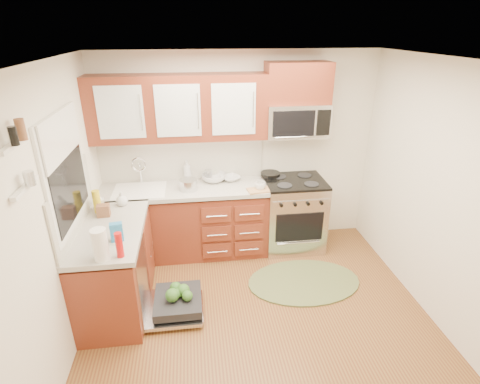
{
  "coord_description": "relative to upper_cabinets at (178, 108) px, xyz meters",
  "views": [
    {
      "loc": [
        -0.59,
        -2.83,
        2.75
      ],
      "look_at": [
        -0.1,
        0.85,
        1.09
      ],
      "focal_mm": 28.0,
      "sensor_mm": 36.0,
      "label": 1
    }
  ],
  "objects": [
    {
      "name": "wooden_box",
      "position": [
        -0.82,
        -0.78,
        -0.89
      ],
      "size": [
        0.13,
        0.1,
        0.13
      ],
      "primitive_type": "cube",
      "rotation": [
        0.0,
        0.0,
        0.06
      ],
      "color": "brown",
      "rests_on": "countertop_left"
    },
    {
      "name": "ceiling",
      "position": [
        0.73,
        -1.57,
        0.62
      ],
      "size": [
        3.5,
        3.5,
        0.0
      ],
      "primitive_type": "plane",
      "rotation": [
        3.14,
        0.0,
        0.0
      ],
      "color": "white",
      "rests_on": "ground"
    },
    {
      "name": "floor",
      "position": [
        0.73,
        -1.57,
        -1.88
      ],
      "size": [
        3.5,
        3.5,
        0.0
      ],
      "primitive_type": "plane",
      "color": "brown",
      "rests_on": "ground"
    },
    {
      "name": "backsplash_left",
      "position": [
        -1.01,
        -1.05,
        -0.67
      ],
      "size": [
        0.02,
        1.25,
        0.57
      ],
      "primitive_type": "cube",
      "color": "beige",
      "rests_on": "ground"
    },
    {
      "name": "red_bottle",
      "position": [
        -0.52,
        -1.57,
        -0.83
      ],
      "size": [
        0.08,
        0.08,
        0.23
      ],
      "primitive_type": "cylinder",
      "rotation": [
        0.0,
        0.0,
        -0.37
      ],
      "color": "red",
      "rests_on": "countertop_left"
    },
    {
      "name": "base_cabinet_left",
      "position": [
        -0.72,
        -1.05,
        -1.45
      ],
      "size": [
        0.6,
        1.25,
        0.85
      ],
      "primitive_type": "cube",
      "color": "#622A16",
      "rests_on": "ground"
    },
    {
      "name": "upper_cabinets",
      "position": [
        0.0,
        0.0,
        0.0
      ],
      "size": [
        2.05,
        0.35,
        0.75
      ],
      "primitive_type": null,
      "color": "#622A16",
      "rests_on": "ground"
    },
    {
      "name": "rug",
      "position": [
        1.34,
        -0.97,
        -1.86
      ],
      "size": [
        1.54,
        1.29,
        0.02
      ],
      "primitive_type": null,
      "rotation": [
        0.0,
        0.0,
        0.4
      ],
      "color": "#5E693C",
      "rests_on": "ground"
    },
    {
      "name": "stock_pot",
      "position": [
        0.06,
        -0.21,
        -0.88
      ],
      "size": [
        0.26,
        0.26,
        0.13
      ],
      "primitive_type": "cylinder",
      "rotation": [
        0.0,
        0.0,
        -0.18
      ],
      "color": "silver",
      "rests_on": "countertop_back"
    },
    {
      "name": "cabinet_over_mw",
      "position": [
        1.41,
        0.0,
        0.26
      ],
      "size": [
        0.76,
        0.35,
        0.47
      ],
      "primitive_type": "cube",
      "color": "#622A16",
      "rests_on": "ground"
    },
    {
      "name": "shelf_upper",
      "position": [
        -0.99,
        -1.92,
        0.17
      ],
      "size": [
        0.04,
        0.4,
        0.03
      ],
      "primitive_type": "cube",
      "color": "white",
      "rests_on": "ground"
    },
    {
      "name": "base_cabinet_back",
      "position": [
        0.0,
        -0.12,
        -1.45
      ],
      "size": [
        2.05,
        0.6,
        0.85
      ],
      "primitive_type": "cube",
      "color": "#622A16",
      "rests_on": "ground"
    },
    {
      "name": "paper_towel_roll",
      "position": [
        -0.67,
        -1.59,
        -0.81
      ],
      "size": [
        0.16,
        0.16,
        0.29
      ],
      "primitive_type": "cylinder",
      "rotation": [
        0.0,
        0.0,
        0.28
      ],
      "color": "white",
      "rests_on": "countertop_left"
    },
    {
      "name": "dishwasher",
      "position": [
        -0.13,
        -1.27,
        -1.77
      ],
      "size": [
        0.7,
        0.6,
        0.2
      ],
      "primitive_type": null,
      "color": "silver",
      "rests_on": "ground"
    },
    {
      "name": "skillet",
      "position": [
        1.12,
        0.05,
        -0.9
      ],
      "size": [
        0.28,
        0.28,
        0.05
      ],
      "primitive_type": "cylinder",
      "rotation": [
        0.0,
        0.0,
        0.1
      ],
      "color": "black",
      "rests_on": "range"
    },
    {
      "name": "range",
      "position": [
        1.41,
        -0.15,
        -1.4
      ],
      "size": [
        0.76,
        0.64,
        0.95
      ],
      "primitive_type": null,
      "color": "silver",
      "rests_on": "ground"
    },
    {
      "name": "countertop_left",
      "position": [
        -0.71,
        -1.05,
        -0.97
      ],
      "size": [
        0.64,
        1.27,
        0.05
      ],
      "primitive_type": "cube",
      "color": "#A49E96",
      "rests_on": "base_cabinet_left"
    },
    {
      "name": "sink",
      "position": [
        -0.52,
        -0.16,
        -1.07
      ],
      "size": [
        0.62,
        0.5,
        0.26
      ],
      "primitive_type": null,
      "color": "white",
      "rests_on": "ground"
    },
    {
      "name": "backsplash_back",
      "position": [
        0.0,
        0.16,
        -0.67
      ],
      "size": [
        2.05,
        0.02,
        0.57
      ],
      "primitive_type": "cube",
      "color": "beige",
      "rests_on": "ground"
    },
    {
      "name": "cutting_board",
      "position": [
        0.91,
        -0.35,
        -0.94
      ],
      "size": [
        0.3,
        0.21,
        0.02
      ],
      "primitive_type": "cube",
      "rotation": [
        0.0,
        0.0,
        0.13
      ],
      "color": "tan",
      "rests_on": "countertop_back"
    },
    {
      "name": "wall_right",
      "position": [
        2.48,
        -1.57,
        -0.62
      ],
      "size": [
        0.04,
        3.5,
        2.5
      ],
      "primitive_type": "cube",
      "color": "silver",
      "rests_on": "ground"
    },
    {
      "name": "blue_carton",
      "position": [
        -0.6,
        -1.3,
        -0.86
      ],
      "size": [
        0.12,
        0.08,
        0.18
      ],
      "primitive_type": "cube",
      "rotation": [
        0.0,
        0.0,
        0.15
      ],
      "color": "#2677B5",
      "rests_on": "countertop_left"
    },
    {
      "name": "countertop_back",
      "position": [
        0.0,
        -0.14,
        -0.97
      ],
      "size": [
        2.07,
        0.64,
        0.05
      ],
      "primitive_type": "cube",
      "color": "#A49E96",
      "rests_on": "base_cabinet_back"
    },
    {
      "name": "cup",
      "position": [
        0.93,
        -0.32,
        -0.9
      ],
      "size": [
        0.15,
        0.15,
        0.1
      ],
      "primitive_type": "imported",
      "rotation": [
        0.0,
        0.0,
        0.24
      ],
      "color": "#999999",
      "rests_on": "countertop_back"
    },
    {
      "name": "canister",
      "position": [
        0.32,
        0.02,
        -0.87
      ],
      "size": [
        0.12,
        0.12,
        0.16
      ],
      "primitive_type": "cylinder",
      "rotation": [
        0.0,
        0.0,
        0.26
      ],
      "color": "silver",
      "rests_on": "countertop_back"
    },
    {
      "name": "window",
      "position": [
        -1.01,
        -1.07,
        -0.32
      ],
      "size": [
        0.03,
        1.05,
        1.05
      ],
      "primitive_type": null,
      "color": "white",
      "rests_on": "ground"
    },
    {
      "name": "microwave",
      "position": [
        1.41,
        -0.02,
        -0.18
      ],
      "size": [
        0.76,
        0.38,
        0.4
      ],
      "primitive_type": null,
      "color": "silver",
      "rests_on": "ground"
    },
    {
      "name": "wall_back",
      "position": [
        0.73,
        0.18,
        -0.62
      ],
      "size": [
        3.5,
        0.04,
        2.5
      ],
      "primitive_type": "cube",
      "color": "silver",
      "rests_on": "ground"
    },
    {
      "name": "wall_left",
      "position": [
        -1.02,
        -1.57,
        -0.62
      ],
      "size": [
        0.04,
        3.5,
        2.5
      ],
      "primitive_type": "cube",
      "color": "silver",
      "rests_on": "ground"
    },
    {
      "name": "window_blind",
      "position": [
        -0.98,
        -1.07,
        0.0
      ],
      "size": [
        0.02,
        0.96,
        0.4
      ],
      "primitive_type": "cube",
      "color": "white",
      "rests_on": "ground"
    },
    {
      "name": "soap_bottle_a",
      "position": [
        0.05,
        0.1,
        -0.82
      ],
      "size": [
        0.13,
        0.13,
        0.27
      ],
      "primitive_type": "imported",
      "rotation": [
        0.0,
        0.0,
        -0.33
      ],
      "color": "#999999",
      "rests_on": "countertop_back"
    },
    {
      "name": "mustard_bottle",
      "position": [
        -0.9,
        -0.68,
        -0.83
      ],
      "size": [
        0.1,
        0.1,
        0.25
      ],
      "primitive_type": "cylinder",
      "rotation": [
        0.0,
        0.0,
        -0.27
      ],
      "color": "gold",
      "rests_on": "countertop_left"
    },
    {
      "name": "soap_bottle_b",
      "position": [
        -0.88,
        -0.62,
        -0.86
      ],
      "size": [
        0.1,
        0.1,
        0.18
      ],
      "primitive_type": "imported",
      "rotation": [
        0.0,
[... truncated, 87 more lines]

